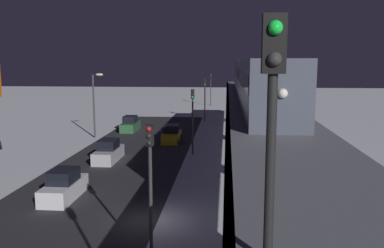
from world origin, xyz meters
name	(u,v)px	position (x,y,z in m)	size (l,w,h in m)	color
ground_plane	(146,220)	(0.00, 0.00, 0.00)	(240.00, 240.00, 0.00)	silver
avenue_asphalt	(65,218)	(4.79, 0.00, 0.00)	(11.00, 87.94, 0.01)	#28282D
elevated_railway	(270,137)	(-6.94, 0.00, 5.01)	(5.00, 87.94, 5.81)	slate
subway_train	(255,78)	(-7.03, -14.42, 7.59)	(2.94, 36.87, 3.40)	#4C5160
rail_signal	(272,98)	(-5.28, 15.86, 8.54)	(0.36, 0.41, 4.00)	black
sedan_yellow	(172,135)	(1.59, -23.17, 0.78)	(1.91, 4.33, 1.97)	gold
sedan_white_2	(64,187)	(6.19, -3.39, 0.80)	(1.80, 4.60, 1.97)	silver
sedan_green	(130,125)	(7.99, -30.14, 0.80)	(1.80, 4.47, 1.97)	#2D6038
sedan_silver	(108,152)	(6.19, -13.87, 0.80)	(1.80, 4.75, 1.97)	#B2B2B7
traffic_light_near	(150,175)	(-1.31, 5.22, 4.20)	(0.32, 0.44, 6.40)	#2D2D2D
traffic_light_mid	(193,112)	(-1.31, -17.01, 4.20)	(0.32, 0.44, 6.40)	#2D2D2D
traffic_light_far	(205,94)	(-1.31, -39.24, 4.20)	(0.32, 0.44, 6.40)	#2D2D2D
traffic_light_distant	(211,85)	(-1.31, -61.47, 4.20)	(0.32, 0.44, 6.40)	#2D2D2D
street_lamp_far	(95,97)	(10.86, -25.00, 4.81)	(1.35, 0.44, 7.65)	#38383D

